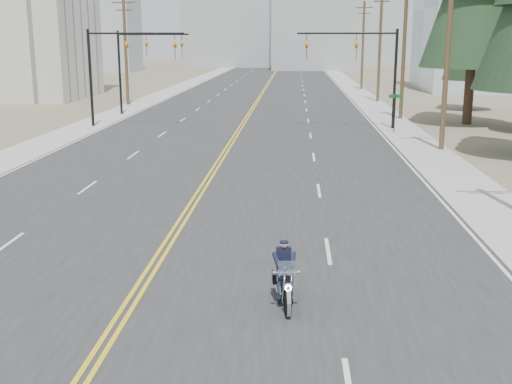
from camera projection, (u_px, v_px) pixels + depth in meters
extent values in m
plane|color=#776D56|center=(133.00, 300.00, 15.85)|extent=(400.00, 400.00, 0.00)
cube|color=#303033|center=(265.00, 89.00, 83.82)|extent=(20.00, 200.00, 0.01)
cube|color=#A5A5A0|center=(178.00, 88.00, 84.49)|extent=(3.00, 200.00, 0.01)
cube|color=#A5A5A0|center=(353.00, 89.00, 83.14)|extent=(3.00, 200.00, 0.01)
cylinder|color=black|center=(90.00, 78.00, 46.75)|extent=(0.20, 0.20, 7.00)
cylinder|color=black|center=(136.00, 33.00, 45.81)|extent=(7.00, 0.14, 0.14)
imported|color=#BF8C0C|center=(127.00, 43.00, 46.00)|extent=(0.21, 0.26, 1.30)
imported|color=#BF8C0C|center=(175.00, 43.00, 45.79)|extent=(0.21, 0.26, 1.30)
cylinder|color=black|center=(395.00, 80.00, 45.46)|extent=(0.20, 0.20, 7.00)
cylinder|color=black|center=(347.00, 33.00, 44.93)|extent=(7.00, 0.14, 0.14)
imported|color=#BF8C0C|center=(357.00, 43.00, 45.04)|extent=(0.21, 0.26, 1.30)
imported|color=#BF8C0C|center=(307.00, 43.00, 45.24)|extent=(0.21, 0.26, 1.30)
cylinder|color=black|center=(120.00, 73.00, 54.52)|extent=(0.20, 0.20, 7.00)
cylinder|color=black|center=(153.00, 34.00, 53.60)|extent=(6.00, 0.14, 0.14)
imported|color=#BF8C0C|center=(146.00, 42.00, 53.79)|extent=(0.21, 0.26, 1.30)
imported|color=#BF8C0C|center=(182.00, 42.00, 53.61)|extent=(0.21, 0.26, 1.30)
cylinder|color=black|center=(395.00, 114.00, 44.04)|extent=(0.06, 0.06, 2.60)
cube|color=#0C5926|center=(396.00, 96.00, 43.76)|extent=(0.90, 0.03, 0.25)
cylinder|color=brown|center=(448.00, 49.00, 36.11)|extent=(0.30, 0.30, 11.50)
cylinder|color=brown|center=(404.00, 49.00, 50.74)|extent=(0.30, 0.30, 11.00)
cylinder|color=brown|center=(380.00, 45.00, 65.24)|extent=(0.30, 0.30, 11.50)
cube|color=brown|center=(382.00, 1.00, 64.26)|extent=(1.60, 0.12, 0.12)
cylinder|color=brown|center=(363.00, 46.00, 81.81)|extent=(0.30, 0.30, 11.00)
cube|color=brown|center=(364.00, 7.00, 80.72)|extent=(2.20, 0.12, 0.12)
cube|color=brown|center=(364.00, 13.00, 80.88)|extent=(1.60, 0.12, 0.12)
cylinder|color=brown|center=(126.00, 50.00, 61.97)|extent=(0.30, 0.30, 10.50)
cube|color=brown|center=(123.00, 2.00, 60.94)|extent=(2.20, 0.12, 0.12)
cube|color=brown|center=(124.00, 10.00, 61.10)|extent=(1.60, 0.12, 0.12)
cube|color=#B7BCC6|center=(100.00, 15.00, 127.01)|extent=(14.00, 12.00, 22.00)
cube|color=#ADB2B7|center=(315.00, 36.00, 135.13)|extent=(18.00, 14.00, 14.00)
cube|color=#B7BCC6|center=(492.00, 24.00, 118.22)|extent=(16.00, 12.00, 18.00)
cube|color=#ADB2B7|center=(228.00, 10.00, 149.47)|extent=(20.00, 15.00, 26.00)
cube|color=#B7BCC6|center=(381.00, 41.00, 158.63)|extent=(14.00, 14.00, 12.00)
cube|color=#ADB2B7|center=(54.00, 31.00, 143.15)|extent=(12.00, 12.00, 16.00)
cylinder|color=#382619|center=(469.00, 96.00, 48.32)|extent=(0.74, 0.74, 4.24)
cylinder|color=#382619|center=(469.00, 95.00, 58.44)|extent=(0.63, 0.63, 2.71)
cone|color=black|center=(474.00, 34.00, 57.18)|extent=(5.07, 5.07, 8.14)
cone|color=black|center=(476.00, 7.00, 56.64)|extent=(3.80, 3.80, 6.11)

